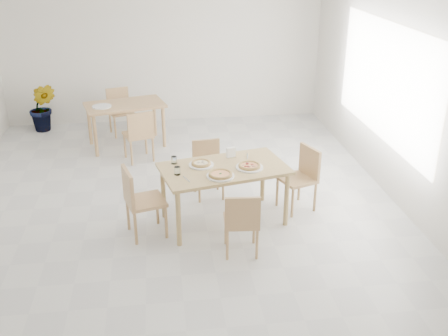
{
  "coord_description": "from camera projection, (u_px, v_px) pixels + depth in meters",
  "views": [
    {
      "loc": [
        -0.15,
        -6.44,
        3.35
      ],
      "look_at": [
        0.61,
        -0.64,
        0.74
      ],
      "focal_mm": 42.0,
      "sensor_mm": 36.0,
      "label": 1
    }
  ],
  "objects": [
    {
      "name": "fork_a",
      "position": [
        187.0,
        179.0,
        6.08
      ],
      "size": [
        0.08,
        0.18,
        0.01
      ],
      "primitive_type": "cube",
      "rotation": [
        0.0,
        0.0,
        0.38
      ],
      "color": "silver",
      "rests_on": "main_table"
    },
    {
      "name": "fork_b",
      "position": [
        247.0,
        156.0,
        6.72
      ],
      "size": [
        0.04,
        0.18,
        0.01
      ],
      "primitive_type": "cube",
      "rotation": [
        0.0,
        0.0,
        -0.16
      ],
      "color": "silver",
      "rests_on": "main_table"
    },
    {
      "name": "tumbler_b",
      "position": [
        177.0,
        171.0,
        6.2
      ],
      "size": [
        0.07,
        0.07,
        0.1
      ],
      "primitive_type": "cylinder",
      "color": "white",
      "rests_on": "main_table"
    },
    {
      "name": "pizza_pepperoni",
      "position": [
        249.0,
        166.0,
        6.37
      ],
      "size": [
        0.33,
        0.33,
        0.03
      ],
      "rotation": [
        0.0,
        0.0,
        0.26
      ],
      "color": "tan",
      "rests_on": "plate_pepperoni"
    },
    {
      "name": "main_table",
      "position": [
        224.0,
        173.0,
        6.44
      ],
      "size": [
        1.67,
        1.17,
        0.75
      ],
      "rotation": [
        0.0,
        0.0,
        0.22
      ],
      "color": "tan",
      "rests_on": "ground"
    },
    {
      "name": "potted_plant",
      "position": [
        43.0,
        107.0,
        9.62
      ],
      "size": [
        0.53,
        0.44,
        0.9
      ],
      "primitive_type": "imported",
      "rotation": [
        0.0,
        0.0,
        -0.09
      ],
      "color": "#2B641E",
      "rests_on": "ground"
    },
    {
      "name": "chair_north",
      "position": [
        208.0,
        164.0,
        7.24
      ],
      "size": [
        0.42,
        0.42,
        0.78
      ],
      "rotation": [
        0.0,
        0.0,
        0.1
      ],
      "color": "tan",
      "rests_on": "ground"
    },
    {
      "name": "plate_empty",
      "position": [
        102.0,
        106.0,
        8.65
      ],
      "size": [
        0.32,
        0.32,
        0.02
      ],
      "primitive_type": "cylinder",
      "color": "white",
      "rests_on": "second_table"
    },
    {
      "name": "chair_south",
      "position": [
        242.0,
        220.0,
        5.82
      ],
      "size": [
        0.42,
        0.42,
        0.79
      ],
      "rotation": [
        0.0,
        0.0,
        3.06
      ],
      "color": "tan",
      "rests_on": "ground"
    },
    {
      "name": "chair_east",
      "position": [
        302.0,
        174.0,
        6.85
      ],
      "size": [
        0.54,
        0.54,
        0.84
      ],
      "rotation": [
        0.0,
        0.0,
        -1.22
      ],
      "color": "tan",
      "rests_on": "ground"
    },
    {
      "name": "chair_back_n",
      "position": [
        120.0,
        108.0,
        9.52
      ],
      "size": [
        0.51,
        0.51,
        0.82
      ],
      "rotation": [
        0.0,
        0.0,
        0.32
      ],
      "color": "tan",
      "rests_on": "ground"
    },
    {
      "name": "plate_pepperoni",
      "position": [
        249.0,
        167.0,
        6.38
      ],
      "size": [
        0.34,
        0.34,
        0.02
      ],
      "primitive_type": "cylinder",
      "color": "white",
      "rests_on": "main_table"
    },
    {
      "name": "room",
      "position": [
        385.0,
        81.0,
        7.23
      ],
      "size": [
        7.28,
        7.0,
        7.0
      ],
      "color": "silver",
      "rests_on": "ground"
    },
    {
      "name": "pizza_margherita",
      "position": [
        220.0,
        174.0,
        6.15
      ],
      "size": [
        0.36,
        0.36,
        0.03
      ],
      "rotation": [
        0.0,
        0.0,
        0.36
      ],
      "color": "tan",
      "rests_on": "plate_margherita"
    },
    {
      "name": "tumbler_a",
      "position": [
        174.0,
        160.0,
        6.5
      ],
      "size": [
        0.07,
        0.07,
        0.09
      ],
      "primitive_type": "cylinder",
      "color": "white",
      "rests_on": "main_table"
    },
    {
      "name": "napkin_holder",
      "position": [
        231.0,
        153.0,
        6.66
      ],
      "size": [
        0.14,
        0.09,
        0.14
      ],
      "rotation": [
        0.0,
        0.0,
        0.29
      ],
      "color": "silver",
      "rests_on": "main_table"
    },
    {
      "name": "chair_back_s",
      "position": [
        139.0,
        133.0,
        8.28
      ],
      "size": [
        0.53,
        0.53,
        0.85
      ],
      "rotation": [
        0.0,
        0.0,
        3.47
      ],
      "color": "tan",
      "rests_on": "ground"
    },
    {
      "name": "plate_mushroom",
      "position": [
        201.0,
        165.0,
        6.45
      ],
      "size": [
        0.31,
        0.31,
        0.02
      ],
      "primitive_type": "cylinder",
      "color": "white",
      "rests_on": "main_table"
    },
    {
      "name": "chair_west",
      "position": [
        139.0,
        198.0,
        6.19
      ],
      "size": [
        0.54,
        0.54,
        0.88
      ],
      "rotation": [
        0.0,
        0.0,
        1.84
      ],
      "color": "tan",
      "rests_on": "ground"
    },
    {
      "name": "pizza_mushroom",
      "position": [
        201.0,
        163.0,
        6.44
      ],
      "size": [
        0.3,
        0.3,
        0.03
      ],
      "rotation": [
        0.0,
        0.0,
        -0.25
      ],
      "color": "tan",
      "rests_on": "plate_mushroom"
    },
    {
      "name": "plate_margherita",
      "position": [
        220.0,
        176.0,
        6.16
      ],
      "size": [
        0.33,
        0.33,
        0.02
      ],
      "primitive_type": "cylinder",
      "color": "white",
      "rests_on": "main_table"
    },
    {
      "name": "second_table",
      "position": [
        125.0,
        109.0,
        8.85
      ],
      "size": [
        1.44,
        1.04,
        0.75
      ],
      "rotation": [
        0.0,
        0.0,
        0.25
      ],
      "color": "tan",
      "rests_on": "ground"
    }
  ]
}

